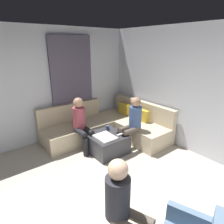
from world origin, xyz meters
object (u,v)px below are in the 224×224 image
at_px(person_on_couch_side, 81,122).
at_px(sectional_couch, 109,126).
at_px(coffee_mug, 107,128).
at_px(person_on_armchair, 125,206).
at_px(game_remote, 120,135).
at_px(person_on_couch_back, 132,121).
at_px(ottoman, 107,143).

bearing_deg(person_on_couch_side, sectional_couch, -170.37).
bearing_deg(coffee_mug, person_on_armchair, -32.28).
bearing_deg(game_remote, person_on_armchair, -38.78).
xyz_separation_m(sectional_couch, person_on_couch_back, (0.79, 0.06, 0.38)).
bearing_deg(coffee_mug, person_on_couch_back, 43.77).
distance_m(coffee_mug, game_remote, 0.40).
bearing_deg(person_on_couch_side, ottoman, 127.90).
xyz_separation_m(ottoman, coffee_mug, (-0.22, 0.18, 0.26)).
distance_m(person_on_couch_side, person_on_armchair, 2.47).
distance_m(person_on_couch_back, person_on_couch_side, 1.13).
bearing_deg(person_on_couch_side, game_remote, 132.10).
bearing_deg(person_on_couch_side, person_on_couch_back, 145.17).
xyz_separation_m(coffee_mug, game_remote, (0.40, 0.04, -0.04)).
xyz_separation_m(sectional_couch, person_on_armchair, (2.49, -1.66, 0.36)).
xyz_separation_m(coffee_mug, person_on_couch_back, (0.41, 0.39, 0.19)).
relative_size(game_remote, person_on_couch_back, 0.12).
distance_m(ottoman, person_on_armchair, 2.25).
height_order(sectional_couch, ottoman, sectional_couch).
bearing_deg(sectional_couch, person_on_couch_side, -80.37).
bearing_deg(sectional_couch, person_on_couch_back, 3.98).
bearing_deg(person_on_couch_back, sectional_couch, 3.98).
bearing_deg(person_on_armchair, ottoman, -141.91).
bearing_deg(coffee_mug, sectional_couch, 139.20).
relative_size(coffee_mug, game_remote, 0.63).
bearing_deg(ottoman, person_on_armchair, -31.37).
height_order(sectional_couch, game_remote, sectional_couch).
bearing_deg(person_on_couch_side, coffee_mug, 156.05).
relative_size(coffee_mug, person_on_couch_back, 0.08).
xyz_separation_m(coffee_mug, person_on_couch_side, (-0.24, -0.54, 0.19)).
height_order(ottoman, coffee_mug, coffee_mug).
relative_size(coffee_mug, person_on_couch_side, 0.08).
distance_m(sectional_couch, game_remote, 0.85).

